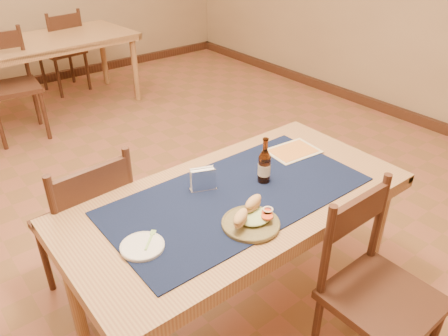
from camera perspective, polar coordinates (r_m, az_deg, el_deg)
room at (r=2.36m, az=-11.22°, el=18.62°), size 6.04×7.04×2.84m
main_table at (r=2.04m, az=1.76°, el=-5.55°), size 1.60×0.80×0.75m
placemat at (r=1.99m, az=1.79°, el=-3.56°), size 1.20×0.60×0.01m
baseboard at (r=2.94m, az=-8.58°, el=-7.97°), size 6.00×7.00×0.10m
back_table at (r=4.93m, az=-22.24°, el=14.38°), size 1.79×0.98×0.75m
chair_main_far at (r=2.34m, az=-17.34°, el=-7.32°), size 0.46×0.46×0.93m
chair_main_near at (r=2.04m, az=19.13°, el=-14.80°), size 0.43×0.43×0.91m
chair_back_near at (r=4.48m, az=-26.10°, el=9.87°), size 0.50×0.50×0.98m
chair_back_far at (r=5.49m, az=-20.30°, el=14.25°), size 0.49×0.49×0.94m
sandwich_plate at (r=1.80m, az=3.56°, el=-6.66°), size 0.24×0.24×0.09m
side_plate at (r=1.72m, az=-10.63°, el=-9.98°), size 0.17×0.17×0.01m
fork at (r=1.74m, az=-9.58°, el=-9.02°), size 0.10×0.09×0.00m
beer_bottle at (r=2.05m, az=5.29°, el=0.28°), size 0.06×0.06×0.23m
napkin_holder at (r=2.00m, az=-2.76°, el=-1.54°), size 0.13×0.09×0.11m
menu_card at (r=2.36m, az=9.00°, el=2.21°), size 0.28×0.22×0.01m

